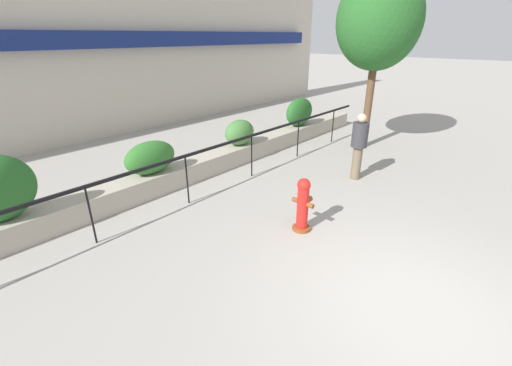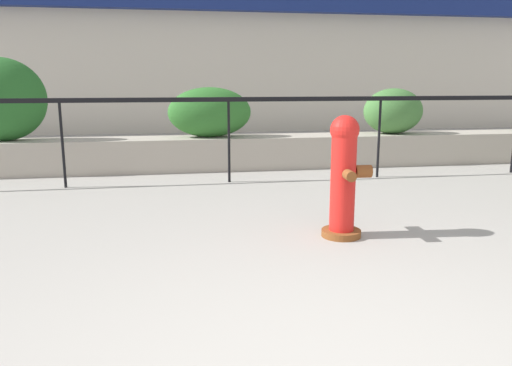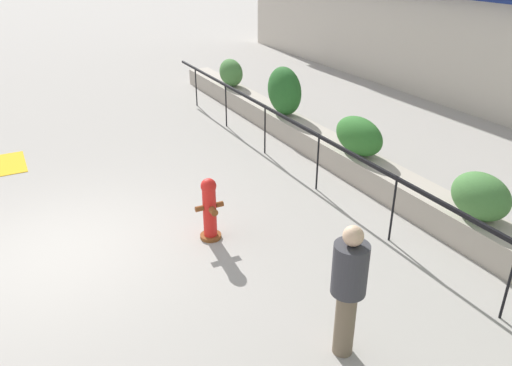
# 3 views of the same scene
# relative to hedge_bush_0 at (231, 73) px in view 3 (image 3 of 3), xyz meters

# --- Properties ---
(ground_plane) EXTENTS (120.00, 120.00, 0.00)m
(ground_plane) POSITION_rel_hedge_bush_0_xyz_m (6.32, -6.00, -0.90)
(ground_plane) COLOR #9E9991
(planter_wall_low) EXTENTS (18.00, 0.70, 0.50)m
(planter_wall_low) POSITION_rel_hedge_bush_0_xyz_m (6.32, 0.00, -0.65)
(planter_wall_low) COLOR #ADA393
(planter_wall_low) RESTS_ON ground
(fence_railing_segment) EXTENTS (15.00, 0.05, 1.15)m
(fence_railing_segment) POSITION_rel_hedge_bush_0_xyz_m (6.32, -1.10, 0.11)
(fence_railing_segment) COLOR black
(fence_railing_segment) RESTS_ON ground
(hedge_bush_0) EXTENTS (1.04, 0.60, 0.81)m
(hedge_bush_0) POSITION_rel_hedge_bush_0_xyz_m (0.00, 0.00, 0.00)
(hedge_bush_0) COLOR #427538
(hedge_bush_0) RESTS_ON planter_wall_low
(hedge_bush_1) EXTENTS (1.27, 0.63, 1.20)m
(hedge_bush_1) POSITION_rel_hedge_bush_0_xyz_m (3.15, 0.00, 0.19)
(hedge_bush_1) COLOR #235B23
(hedge_bush_1) RESTS_ON planter_wall_low
(hedge_bush_2) EXTENTS (1.28, 0.63, 0.77)m
(hedge_bush_2) POSITION_rel_hedge_bush_0_xyz_m (6.15, 0.00, -0.02)
(hedge_bush_2) COLOR #2D6B28
(hedge_bush_2) RESTS_ON planter_wall_low
(hedge_bush_3) EXTENTS (1.00, 0.68, 0.74)m
(hedge_bush_3) POSITION_rel_hedge_bush_0_xyz_m (9.16, 0.00, -0.03)
(hedge_bush_3) COLOR #427538
(hedge_bush_3) RESTS_ON planter_wall_low
(fire_hydrant) EXTENTS (0.43, 0.48, 1.08)m
(fire_hydrant) POSITION_rel_hedge_bush_0_xyz_m (7.03, -3.67, -0.35)
(fire_hydrant) COLOR brown
(fire_hydrant) RESTS_ON ground
(pedestrian) EXTENTS (0.52, 0.52, 1.73)m
(pedestrian) POSITION_rel_hedge_bush_0_xyz_m (10.12, -3.28, 0.08)
(pedestrian) COLOR brown
(pedestrian) RESTS_ON ground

